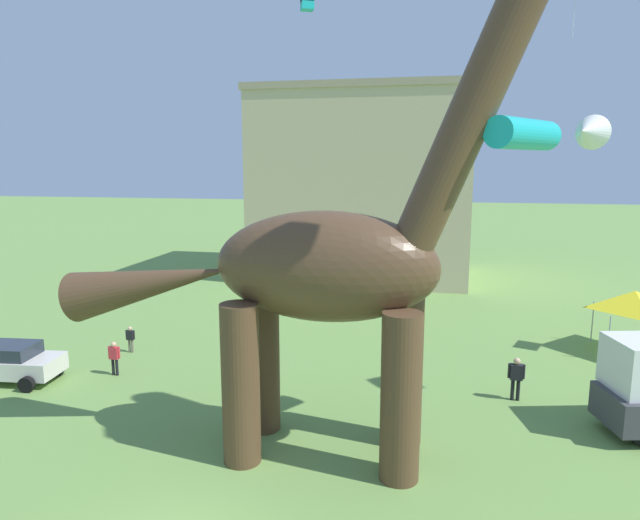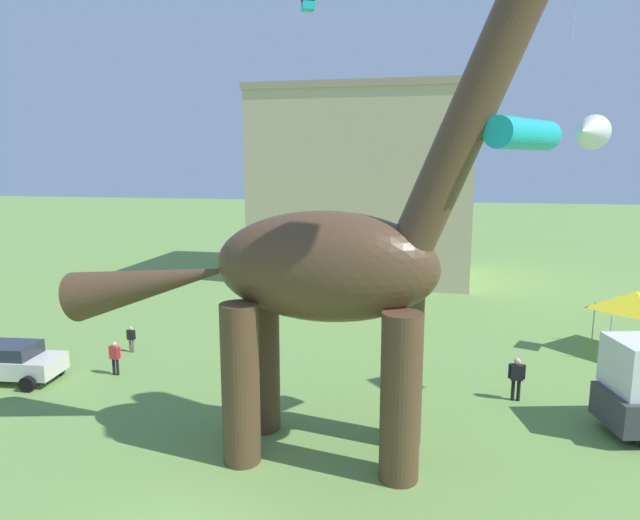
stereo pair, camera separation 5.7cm
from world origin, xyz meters
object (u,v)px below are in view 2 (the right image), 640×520
at_px(person_photographer, 115,355).
at_px(festival_canopy_tent, 636,301).
at_px(dinosaur_sculpture, 323,266).
at_px(kite_near_low, 308,1).
at_px(parked_sedan_left, 9,361).
at_px(person_far_spectator, 131,337).
at_px(kite_drifting, 537,134).
at_px(person_near_flyer, 517,375).

bearing_deg(person_photographer, festival_canopy_tent, 153.93).
xyz_separation_m(dinosaur_sculpture, kite_near_low, (-3.25, 12.34, 10.74)).
distance_m(parked_sedan_left, festival_canopy_tent, 27.61).
bearing_deg(kite_near_low, person_far_spectator, -144.56).
xyz_separation_m(person_far_spectator, kite_drifting, (16.42, -6.56, 8.84)).
bearing_deg(parked_sedan_left, person_far_spectator, 47.51).
bearing_deg(parked_sedan_left, kite_near_low, 36.13).
distance_m(dinosaur_sculpture, kite_near_low, 16.68).
relative_size(person_far_spectator, kite_drifting, 0.40).
height_order(festival_canopy_tent, kite_near_low, kite_near_low).
relative_size(dinosaur_sculpture, kite_near_low, 19.03).
xyz_separation_m(parked_sedan_left, kite_drifting, (19.51, -2.42, 8.79)).
height_order(festival_canopy_tent, kite_drifting, kite_drifting).
height_order(person_photographer, festival_canopy_tent, festival_canopy_tent).
relative_size(parked_sedan_left, person_near_flyer, 2.62).
bearing_deg(dinosaur_sculpture, person_photographer, 128.01).
height_order(parked_sedan_left, festival_canopy_tent, festival_canopy_tent).
relative_size(parked_sedan_left, person_far_spectator, 3.47).
relative_size(dinosaur_sculpture, parked_sedan_left, 3.70).
relative_size(kite_drifting, kite_near_low, 3.73).
relative_size(person_photographer, kite_near_low, 1.72).
xyz_separation_m(person_near_flyer, person_photographer, (-16.15, -0.76, -0.12)).
bearing_deg(dinosaur_sculpture, festival_canopy_tent, 15.26).
relative_size(person_near_flyer, person_photographer, 1.14).
bearing_deg(person_near_flyer, festival_canopy_tent, 93.63).
bearing_deg(parked_sedan_left, dinosaur_sculpture, -17.81).
height_order(dinosaur_sculpture, festival_canopy_tent, dinosaur_sculpture).
height_order(person_far_spectator, person_photographer, person_photographer).
distance_m(dinosaur_sculpture, festival_canopy_tent, 17.35).
height_order(dinosaur_sculpture, kite_near_low, kite_near_low).
bearing_deg(parked_sedan_left, kite_drifting, -12.83).
bearing_deg(kite_drifting, person_photographer, 166.20).
bearing_deg(person_near_flyer, kite_drifting, -51.31).
xyz_separation_m(parked_sedan_left, kite_near_low, (10.48, 9.40, 15.77)).
bearing_deg(person_far_spectator, person_photographer, 112.70).
bearing_deg(dinosaur_sculpture, person_near_flyer, 10.59).
distance_m(person_near_flyer, kite_drifting, 9.75).
height_order(parked_sedan_left, person_photographer, parked_sedan_left).
distance_m(dinosaur_sculpture, kite_drifting, 6.91).
bearing_deg(kite_drifting, festival_canopy_tent, 59.40).
bearing_deg(festival_canopy_tent, person_photographer, -161.64).
bearing_deg(kite_drifting, dinosaur_sculpture, -174.91).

